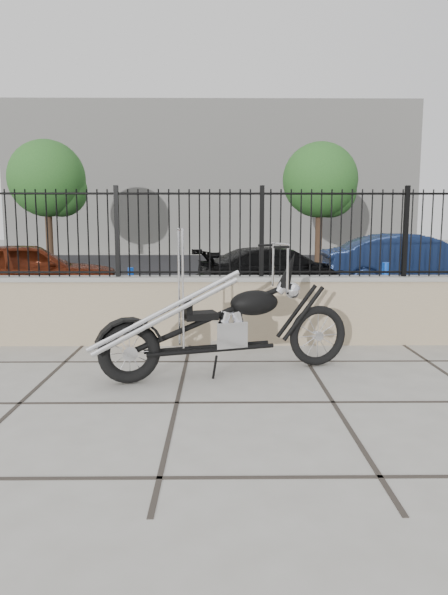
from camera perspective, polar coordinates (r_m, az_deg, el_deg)
ground_plane at (r=5.19m, az=-5.10°, el=-11.24°), size 90.00×90.00×0.00m
parking_lot at (r=17.47m, az=-1.90°, el=2.53°), size 30.00×30.00×0.00m
retaining_wall at (r=7.49m, az=-3.66°, el=-1.37°), size 14.00×0.36×0.96m
iron_fence at (r=7.39m, az=-3.73°, el=6.91°), size 14.00×0.08×1.20m
background_building at (r=31.46m, az=-1.34°, el=12.35°), size 22.00×6.00×8.00m
chopper_motorcycle at (r=5.90m, az=0.03°, el=-0.42°), size 2.82×1.32×1.68m
car_red at (r=12.20m, az=-20.35°, el=2.66°), size 4.14×2.70×1.31m
car_black at (r=12.50m, az=5.95°, el=2.84°), size 4.20×2.75×1.13m
car_blue at (r=13.55m, az=19.73°, el=3.45°), size 4.41×1.75×1.43m
bollard_a at (r=9.86m, az=-9.95°, el=0.62°), size 0.14×0.14×0.89m
bollard_b at (r=9.70m, az=16.90°, el=0.64°), size 0.13×0.13×1.02m
tree_left at (r=22.22m, az=-18.55°, el=12.38°), size 2.97×2.97×5.01m
tree_right at (r=21.53m, az=10.29°, el=12.68°), size 2.92×2.92×4.93m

